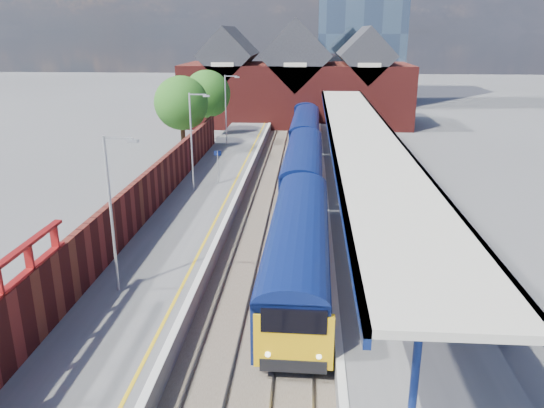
{
  "coord_description": "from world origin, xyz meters",
  "views": [
    {
      "loc": [
        1.88,
        -14.88,
        12.05
      ],
      "look_at": [
        -0.16,
        14.04,
        2.6
      ],
      "focal_mm": 35.0,
      "sensor_mm": 36.0,
      "label": 1
    }
  ],
  "objects": [
    {
      "name": "parked_car_silver",
      "position": [
        7.52,
        10.3,
        1.73
      ],
      "size": [
        4.68,
        2.89,
        1.45
      ],
      "primitive_type": "imported",
      "rotation": [
        0.0,
        0.0,
        1.9
      ],
      "color": "#B4B6BA",
      "rests_on": "right_platform"
    },
    {
      "name": "ground",
      "position": [
        0.0,
        30.0,
        0.0
      ],
      "size": [
        240.0,
        240.0,
        0.0
      ],
      "primitive_type": "plane",
      "color": "#5B5B5E",
      "rests_on": "ground"
    },
    {
      "name": "lamp_post_b",
      "position": [
        -6.36,
        6.0,
        4.99
      ],
      "size": [
        1.48,
        0.18,
        7.0
      ],
      "color": "#A5A8AA",
      "rests_on": "left_platform"
    },
    {
      "name": "train",
      "position": [
        1.49,
        34.05,
        2.12
      ],
      "size": [
        3.05,
        65.94,
        3.45
      ],
      "color": "#0B1953",
      "rests_on": "ground"
    },
    {
      "name": "parked_car_dark",
      "position": [
        8.5,
        7.98,
        1.61
      ],
      "size": [
        4.49,
        2.65,
        1.22
      ],
      "primitive_type": "imported",
      "rotation": [
        0.0,
        0.0,
        1.33
      ],
      "color": "black",
      "rests_on": "right_platform"
    },
    {
      "name": "right_platform",
      "position": [
        6.0,
        20.0,
        0.5
      ],
      "size": [
        6.0,
        76.0,
        1.0
      ],
      "primitive_type": "cube",
      "color": "#565659",
      "rests_on": "ground"
    },
    {
      "name": "lamp_post_d",
      "position": [
        -6.36,
        38.0,
        4.99
      ],
      "size": [
        1.48,
        0.18,
        7.0
      ],
      "color": "#A5A8AA",
      "rests_on": "left_platform"
    },
    {
      "name": "rails",
      "position": [
        0.0,
        20.0,
        0.12
      ],
      "size": [
        4.51,
        76.0,
        0.14
      ],
      "color": "slate",
      "rests_on": "ground"
    },
    {
      "name": "coping_right",
      "position": [
        3.15,
        20.0,
        1.02
      ],
      "size": [
        0.3,
        76.0,
        0.05
      ],
      "primitive_type": "cube",
      "color": "silver",
      "rests_on": "right_platform"
    },
    {
      "name": "platform_sign",
      "position": [
        -5.0,
        24.0,
        2.69
      ],
      "size": [
        0.55,
        0.08,
        2.5
      ],
      "color": "#A5A8AA",
      "rests_on": "left_platform"
    },
    {
      "name": "tree_near",
      "position": [
        -10.35,
        35.91,
        5.35
      ],
      "size": [
        5.2,
        5.2,
        8.1
      ],
      "color": "#382314",
      "rests_on": "ground"
    },
    {
      "name": "brick_wall",
      "position": [
        -8.1,
        13.54,
        2.45
      ],
      "size": [
        0.35,
        50.0,
        3.86
      ],
      "color": "maroon",
      "rests_on": "left_platform"
    },
    {
      "name": "canopy",
      "position": [
        5.48,
        21.95,
        5.25
      ],
      "size": [
        4.5,
        52.0,
        4.48
      ],
      "color": "navy",
      "rests_on": "right_platform"
    },
    {
      "name": "lamp_post_c",
      "position": [
        -6.36,
        22.0,
        4.99
      ],
      "size": [
        1.48,
        0.18,
        7.0
      ],
      "color": "#A5A8AA",
      "rests_on": "left_platform"
    },
    {
      "name": "ballast_bed",
      "position": [
        0.0,
        20.0,
        0.03
      ],
      "size": [
        6.0,
        76.0,
        0.06
      ],
      "primitive_type": "cube",
      "color": "#473D33",
      "rests_on": "ground"
    },
    {
      "name": "tree_far",
      "position": [
        -9.35,
        43.91,
        5.35
      ],
      "size": [
        5.2,
        5.2,
        8.1
      ],
      "color": "#382314",
      "rests_on": "ground"
    },
    {
      "name": "yellow_line",
      "position": [
        -3.75,
        20.0,
        1.01
      ],
      "size": [
        0.14,
        76.0,
        0.01
      ],
      "primitive_type": "cube",
      "color": "yellow",
      "rests_on": "left_platform"
    },
    {
      "name": "station_building",
      "position": [
        0.0,
        58.0,
        5.45
      ],
      "size": [
        30.0,
        12.12,
        13.78
      ],
      "color": "maroon",
      "rests_on": "ground"
    },
    {
      "name": "parked_car_blue",
      "position": [
        8.5,
        10.02,
        1.64
      ],
      "size": [
        5.05,
        3.46,
        1.28
      ],
      "primitive_type": "imported",
      "rotation": [
        0.0,
        0.0,
        1.89
      ],
      "color": "navy",
      "rests_on": "right_platform"
    },
    {
      "name": "parked_car_red",
      "position": [
        7.91,
        4.76,
        1.73
      ],
      "size": [
        4.58,
        3.05,
        1.45
      ],
      "primitive_type": "imported",
      "rotation": [
        0.0,
        0.0,
        1.23
      ],
      "color": "maroon",
      "rests_on": "right_platform"
    },
    {
      "name": "left_platform",
      "position": [
        -5.5,
        20.0,
        0.5
      ],
      "size": [
        5.0,
        76.0,
        1.0
      ],
      "primitive_type": "cube",
      "color": "#565659",
      "rests_on": "ground"
    },
    {
      "name": "coping_left",
      "position": [
        -3.15,
        20.0,
        1.02
      ],
      "size": [
        0.3,
        76.0,
        0.05
      ],
      "primitive_type": "cube",
      "color": "silver",
      "rests_on": "left_platform"
    }
  ]
}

